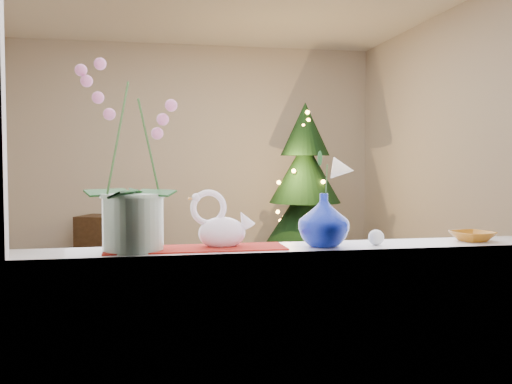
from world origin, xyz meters
TOP-DOWN VIEW (x-y plane):
  - ground at (0.00, 0.00)m, footprint 5.00×5.00m
  - wall_back at (0.00, 2.50)m, footprint 4.50×0.10m
  - wall_front at (0.00, -2.50)m, footprint 4.50×0.10m
  - wall_right at (2.25, 0.00)m, footprint 0.10×5.00m
  - window_apron at (0.00, -2.46)m, footprint 2.20×0.08m
  - windowsill at (0.00, -2.37)m, footprint 2.20×0.26m
  - window_frame at (0.00, -2.47)m, footprint 2.22×0.06m
  - runner at (-0.38, -2.37)m, footprint 0.70×0.20m
  - orchid_pot at (-0.62, -2.37)m, footprint 0.30×0.30m
  - swan at (-0.28, -2.35)m, footprint 0.28×0.19m
  - blue_vase at (0.13, -2.39)m, footprint 0.27×0.27m
  - lily at (0.13, -2.39)m, footprint 0.14×0.08m
  - paperweight at (0.35, -2.40)m, footprint 0.07×0.07m
  - amber_dish at (0.81, -2.37)m, footprint 0.18×0.18m
  - xmas_tree at (1.16, 1.54)m, footprint 1.27×1.27m
  - side_table at (-0.91, 2.08)m, footprint 0.96×0.74m

SIDE VIEW (x-z plane):
  - ground at x=0.00m, z-range 0.00..0.00m
  - side_table at x=-0.91m, z-range 0.00..0.65m
  - window_apron at x=0.00m, z-range 0.00..0.88m
  - windowsill at x=0.00m, z-range 0.88..0.92m
  - runner at x=-0.38m, z-range 0.92..0.93m
  - amber_dish at x=0.81m, z-range 0.92..0.96m
  - paperweight at x=0.35m, z-range 0.92..0.98m
  - xmas_tree at x=1.16m, z-range 0.00..1.92m
  - swan at x=-0.28m, z-range 0.92..1.14m
  - blue_vase at x=0.13m, z-range 0.92..1.17m
  - lily at x=0.13m, z-range 1.17..1.35m
  - orchid_pot at x=-0.62m, z-range 0.92..1.65m
  - wall_back at x=0.00m, z-range 0.00..2.70m
  - wall_front at x=0.00m, z-range 0.00..2.70m
  - wall_right at x=2.25m, z-range 0.00..2.70m
  - window_frame at x=0.00m, z-range 0.90..2.50m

